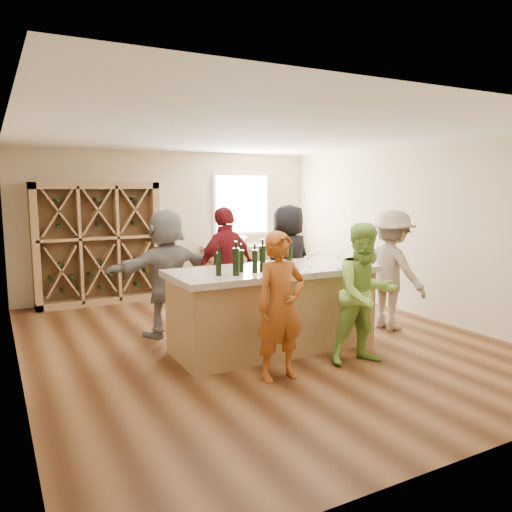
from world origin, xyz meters
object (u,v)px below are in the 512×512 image
wine_bottle_e (263,258)px  person_near_right (365,294)px  wine_bottle_b (236,262)px  wine_bottle_f (289,259)px  wine_bottle_d (255,261)px  tasting_counter_base (273,311)px  person_server (391,270)px  sink (234,241)px  person_far_mid (226,269)px  wine_bottle_a (219,264)px  wine_rack (98,244)px  wine_bottle_c (241,261)px  person_near_left (280,306)px  person_far_right (288,261)px  person_far_left (167,272)px

wine_bottle_e → person_near_right: (0.95, -0.82, -0.39)m
wine_bottle_b → wine_bottle_f: size_ratio=1.10×
wine_bottle_d → wine_bottle_f: 0.45m
tasting_counter_base → person_server: (2.02, -0.03, 0.39)m
sink → person_far_mid: bearing=-118.1°
person_server → wine_bottle_a: bearing=86.4°
wine_bottle_d → person_far_mid: (0.22, 1.33, -0.30)m
wine_bottle_a → person_far_mid: (0.69, 1.29, -0.30)m
wine_bottle_d → wine_bottle_f: (0.44, -0.09, 0.01)m
wine_bottle_a → wine_rack: bearing=99.7°
person_near_right → person_far_mid: size_ratio=0.93×
wine_bottle_e → wine_bottle_f: (0.31, -0.12, -0.01)m
wine_bottle_c → person_server: size_ratio=0.15×
wine_bottle_c → wine_bottle_d: (0.13, -0.12, 0.01)m
wine_rack → person_server: 5.15m
tasting_counter_base → wine_bottle_a: wine_bottle_a is taller
wine_rack → person_near_left: size_ratio=1.33×
wine_rack → wine_bottle_a: bearing=-80.3°
person_near_right → wine_bottle_f: (-0.64, 0.69, 0.38)m
tasting_counter_base → person_far_right: 1.69m
person_near_right → wine_bottle_c: bearing=151.0°
wine_bottle_a → person_server: 2.89m
wine_bottle_e → person_far_right: size_ratio=0.18×
person_far_right → person_far_left: 2.06m
wine_bottle_e → person_far_left: (-0.77, 1.44, -0.33)m
wine_rack → person_far_left: size_ratio=1.20×
person_far_mid → wine_bottle_d: bearing=62.1°
person_far_mid → person_far_left: 0.88m
wine_bottle_e → wine_bottle_b: bearing=-166.9°
wine_bottle_e → person_near_left: person_near_left is taller
person_far_mid → person_far_right: 1.20m
wine_bottle_b → person_near_left: bearing=-72.4°
tasting_counter_base → wine_bottle_b: wine_bottle_b is taller
sink → wine_bottle_a: 4.33m
wine_bottle_a → wine_bottle_f: (0.90, -0.13, 0.01)m
wine_rack → wine_bottle_d: size_ratio=7.75×
person_near_left → wine_rack: bearing=101.9°
tasting_counter_base → wine_bottle_a: 1.13m
person_near_right → wine_bottle_d: bearing=151.9°
wine_bottle_a → wine_bottle_b: (0.18, -0.10, 0.03)m
person_near_left → person_far_mid: (0.30, 2.06, 0.09)m
person_far_left → person_server: bearing=146.8°
wine_bottle_d → person_far_mid: 1.38m
wine_bottle_c → person_near_right: 1.55m
wine_rack → person_near_left: wine_rack is taller
person_server → person_near_left: bearing=103.8°
wine_rack → wine_bottle_f: bearing=-68.7°
wine_bottle_e → wine_bottle_a: bearing=179.9°
wine_rack → wine_bottle_d: wine_rack is taller
wine_bottle_c → person_server: bearing=1.4°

